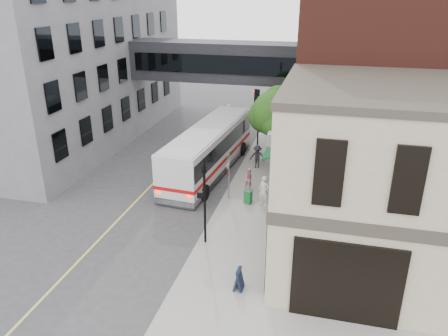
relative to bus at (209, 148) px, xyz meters
The scene contains 17 objects.
ground 11.36m from the bus, 79.91° to the right, with size 120.00×120.00×0.00m, color #38383A.
sidewalk_main 5.22m from the bus, 36.63° to the left, with size 4.00×60.00×0.15m, color gray.
corner_building 14.41m from the bus, 39.60° to the right, with size 10.19×8.12×8.45m.
brick_building 13.62m from the bus, 18.28° to the left, with size 13.76×18.00×14.00m.
opposite_building 16.67m from the bus, 161.78° to the left, with size 14.00×24.00×14.00m, color slate.
skyway_bridge 8.47m from the bus, 98.46° to the left, with size 14.00×3.18×3.00m.
traffic_signal_near 9.43m from the bus, 75.54° to the right, with size 0.44×0.22×4.60m.
traffic_signal_far 6.54m from the bus, 69.48° to the left, with size 0.53×0.28×4.50m.
street_sign_pole 4.69m from the bus, 59.79° to the right, with size 0.08×0.75×3.00m.
street_tree 5.16m from the bus, 27.51° to the left, with size 3.80×3.20×5.60m.
lane_marking 3.66m from the bus, 160.89° to the right, with size 0.12×40.00×0.01m, color #D8CC4C.
bus is the anchor object (origin of this frame).
pedestrian_a 6.34m from the bus, 44.14° to the right, with size 0.66×0.43×1.80m, color silver.
pedestrian_b 4.37m from the bus, 38.07° to the right, with size 0.73×0.57×1.49m, color pink.
pedestrian_c 3.46m from the bus, 19.85° to the left, with size 1.07×0.61×1.65m, color black.
newspaper_box 5.80m from the bus, 50.42° to the right, with size 0.40×0.35×0.79m, color #16612B.
sandwich_board 13.17m from the bus, 68.76° to the right, with size 0.35×0.55×0.98m, color black.
Camera 1 is at (5.83, -15.93, 11.91)m, focal length 35.00 mm.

